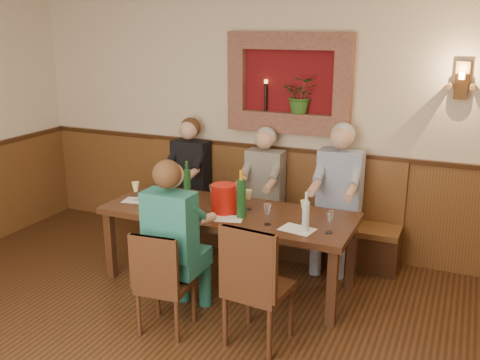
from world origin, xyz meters
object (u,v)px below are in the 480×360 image
object	(u,v)px
chair_near_right	(257,308)
wine_bottle_green_a	(241,198)
wine_bottle_green_b	(187,184)
dining_table	(228,218)
spittoon_bucket	(224,198)
bench	(264,220)
person_bench_left	(188,191)
person_bench_mid	(262,202)
chair_near_left	(166,301)
person_chair_front	(177,254)
person_bench_right	(337,208)
water_bottle	(306,216)

from	to	relation	value
chair_near_right	wine_bottle_green_a	world-z (taller)	wine_bottle_green_a
wine_bottle_green_a	wine_bottle_green_b	size ratio (longest dim) A/B	1.13
dining_table	spittoon_bucket	bearing A→B (deg)	-108.21
bench	wine_bottle_green_a	size ratio (longest dim) A/B	6.67
person_bench_left	person_bench_mid	bearing A→B (deg)	0.07
chair_near_left	spittoon_bucket	world-z (taller)	spittoon_bucket
person_bench_mid	person_chair_front	distance (m)	1.62
chair_near_right	person_bench_right	xyz separation A→B (m)	(0.20, 1.68, 0.33)
dining_table	water_bottle	xyz separation A→B (m)	(0.83, -0.22, 0.22)
person_bench_mid	water_bottle	size ratio (longest dim) A/B	3.99
water_bottle	bench	bearing A→B (deg)	125.44
chair_near_left	wine_bottle_green_b	size ratio (longest dim) A/B	2.24
person_bench_left	spittoon_bucket	distance (m)	1.29
dining_table	chair_near_left	xyz separation A→B (m)	(-0.12, -0.98, -0.42)
dining_table	person_chair_front	bearing A→B (deg)	-98.67
chair_near_right	spittoon_bucket	bearing A→B (deg)	135.93
person_bench_right	water_bottle	distance (m)	1.09
bench	person_bench_right	size ratio (longest dim) A/B	2.00
chair_near_right	person_bench_mid	size ratio (longest dim) A/B	0.73
person_bench_mid	spittoon_bucket	bearing A→B (deg)	-92.34
spittoon_bucket	wine_bottle_green_a	world-z (taller)	wine_bottle_green_a
person_bench_mid	wine_bottle_green_b	distance (m)	0.95
person_bench_right	bench	bearing A→B (deg)	172.74
wine_bottle_green_a	wine_bottle_green_b	world-z (taller)	wine_bottle_green_a
person_chair_front	water_bottle	distance (m)	1.14
dining_table	person_bench_right	world-z (taller)	person_bench_right
spittoon_bucket	water_bottle	size ratio (longest dim) A/B	0.77
bench	person_chair_front	bearing A→B (deg)	-93.94
person_bench_mid	person_bench_right	size ratio (longest dim) A/B	0.93
person_chair_front	water_bottle	xyz separation A→B (m)	(0.95, 0.56, 0.30)
person_bench_mid	person_chair_front	xyz separation A→B (m)	(-0.14, -1.62, 0.02)
spittoon_bucket	wine_bottle_green_b	xyz separation A→B (m)	(-0.49, 0.19, 0.03)
dining_table	wine_bottle_green_a	bearing A→B (deg)	-33.72
chair_near_left	chair_near_right	xyz separation A→B (m)	(0.76, 0.14, 0.04)
wine_bottle_green_b	dining_table	bearing A→B (deg)	-14.44
dining_table	person_bench_right	bearing A→B (deg)	44.56
wine_bottle_green_b	person_chair_front	bearing A→B (deg)	-66.51
person_bench_mid	wine_bottle_green_a	xyz separation A→B (m)	(0.17, -0.97, 0.36)
person_bench_right	wine_bottle_green_a	distance (m)	1.21
dining_table	person_bench_left	bearing A→B (deg)	137.33
dining_table	wine_bottle_green_a	xyz separation A→B (m)	(0.19, -0.13, 0.26)
chair_near_left	wine_bottle_green_a	distance (m)	1.14
person_chair_front	spittoon_bucket	world-z (taller)	person_chair_front
bench	person_bench_mid	world-z (taller)	person_bench_mid
chair_near_left	person_chair_front	distance (m)	0.39
person_bench_left	water_bottle	world-z (taller)	person_bench_left
wine_bottle_green_b	water_bottle	bearing A→B (deg)	-14.69
person_bench_right	wine_bottle_green_a	size ratio (longest dim) A/B	3.34
dining_table	chair_near_left	bearing A→B (deg)	-96.76
dining_table	spittoon_bucket	xyz separation A→B (m)	(-0.02, -0.06, 0.21)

